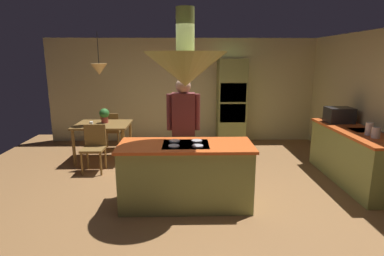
# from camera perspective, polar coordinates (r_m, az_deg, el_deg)

# --- Properties ---
(ground) EXTENTS (8.16, 8.16, 0.00)m
(ground) POSITION_cam_1_polar(r_m,az_deg,el_deg) (4.83, -1.11, -12.74)
(ground) COLOR olive
(wall_back) EXTENTS (6.80, 0.10, 2.55)m
(wall_back) POSITION_cam_1_polar(r_m,az_deg,el_deg) (7.85, -1.21, 6.87)
(wall_back) COLOR beige
(wall_back) RESTS_ON ground
(kitchen_island) EXTENTS (1.88, 0.79, 0.93)m
(kitchen_island) POSITION_cam_1_polar(r_m,az_deg,el_deg) (4.46, -1.13, -8.53)
(kitchen_island) COLOR #8C934C
(kitchen_island) RESTS_ON ground
(counter_run_right) EXTENTS (0.73, 2.12, 0.91)m
(counter_run_right) POSITION_cam_1_polar(r_m,az_deg,el_deg) (5.94, 27.56, -4.51)
(counter_run_right) COLOR #8C934C
(counter_run_right) RESTS_ON ground
(oven_tower) EXTENTS (0.66, 0.62, 2.06)m
(oven_tower) POSITION_cam_1_polar(r_m,az_deg,el_deg) (7.55, 7.20, 4.70)
(oven_tower) COLOR #8C934C
(oven_tower) RESTS_ON ground
(dining_table) EXTENTS (1.09, 0.91, 0.76)m
(dining_table) POSITION_cam_1_polar(r_m,az_deg,el_deg) (6.64, -16.02, -0.07)
(dining_table) COLOR brown
(dining_table) RESTS_ON ground
(person_at_island) EXTENTS (0.53, 0.24, 1.77)m
(person_at_island) POSITION_cam_1_polar(r_m,az_deg,el_deg) (4.93, -1.58, 0.44)
(person_at_island) COLOR tan
(person_at_island) RESTS_ON ground
(range_hood) EXTENTS (1.10, 1.10, 1.00)m
(range_hood) POSITION_cam_1_polar(r_m,az_deg,el_deg) (4.16, -1.23, 11.13)
(range_hood) COLOR #8C934C
(pendant_light_over_table) EXTENTS (0.32, 0.32, 0.82)m
(pendant_light_over_table) POSITION_cam_1_polar(r_m,az_deg,el_deg) (6.49, -16.67, 10.32)
(pendant_light_over_table) COLOR #E0B266
(chair_facing_island) EXTENTS (0.40, 0.40, 0.87)m
(chair_facing_island) POSITION_cam_1_polar(r_m,az_deg,el_deg) (6.04, -17.53, -2.95)
(chair_facing_island) COLOR brown
(chair_facing_island) RESTS_ON ground
(chair_by_back_wall) EXTENTS (0.40, 0.40, 0.87)m
(chair_by_back_wall) POSITION_cam_1_polar(r_m,az_deg,el_deg) (7.31, -14.62, -0.10)
(chair_by_back_wall) COLOR brown
(chair_by_back_wall) RESTS_ON ground
(potted_plant_on_table) EXTENTS (0.20, 0.20, 0.30)m
(potted_plant_on_table) POSITION_cam_1_polar(r_m,az_deg,el_deg) (6.67, -15.79, 2.35)
(potted_plant_on_table) COLOR #99382D
(potted_plant_on_table) RESTS_ON dining_table
(cup_on_table) EXTENTS (0.07, 0.07, 0.09)m
(cup_on_table) POSITION_cam_1_polar(r_m,az_deg,el_deg) (6.44, -17.99, 0.72)
(cup_on_table) COLOR white
(cup_on_table) RESTS_ON dining_table
(canister_flour) EXTENTS (0.12, 0.12, 0.16)m
(canister_flour) POSITION_cam_1_polar(r_m,az_deg,el_deg) (5.38, 30.70, -0.74)
(canister_flour) COLOR silver
(canister_flour) RESTS_ON counter_run_right
(canister_sugar) EXTENTS (0.11, 0.11, 0.20)m
(canister_sugar) POSITION_cam_1_polar(r_m,az_deg,el_deg) (5.53, 29.76, -0.13)
(canister_sugar) COLOR silver
(canister_sugar) RESTS_ON counter_run_right
(microwave_on_counter) EXTENTS (0.46, 0.36, 0.28)m
(microwave_on_counter) POSITION_cam_1_polar(r_m,az_deg,el_deg) (6.35, 25.42, 2.16)
(microwave_on_counter) COLOR #232326
(microwave_on_counter) RESTS_ON counter_run_right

